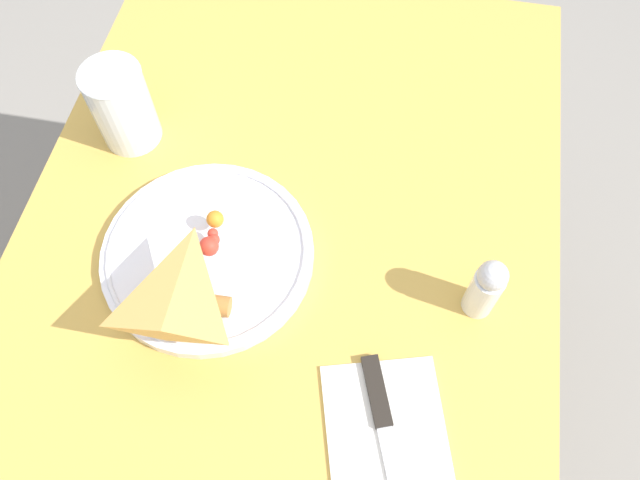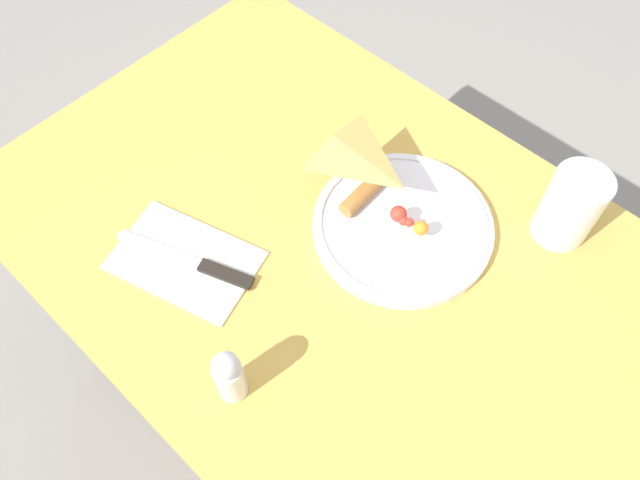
% 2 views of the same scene
% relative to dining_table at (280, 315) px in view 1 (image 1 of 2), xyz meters
% --- Properties ---
extents(ground_plane, '(6.00, 6.00, 0.00)m').
position_rel_dining_table_xyz_m(ground_plane, '(0.00, 0.00, -0.59)').
color(ground_plane, gray).
extents(dining_table, '(1.09, 0.68, 0.70)m').
position_rel_dining_table_xyz_m(dining_table, '(0.00, 0.00, 0.00)').
color(dining_table, gold).
rests_on(dining_table, ground_plane).
extents(plate_pizza, '(0.26, 0.26, 0.05)m').
position_rel_dining_table_xyz_m(plate_pizza, '(-0.01, -0.09, 0.13)').
color(plate_pizza, white).
rests_on(plate_pizza, dining_table).
extents(milk_glass, '(0.08, 0.08, 0.12)m').
position_rel_dining_table_xyz_m(milk_glass, '(-0.18, -0.24, 0.17)').
color(milk_glass, white).
rests_on(milk_glass, dining_table).
extents(napkin_folded, '(0.23, 0.18, 0.00)m').
position_rel_dining_table_xyz_m(napkin_folded, '(0.17, 0.16, 0.11)').
color(napkin_folded, white).
rests_on(napkin_folded, dining_table).
extents(butter_knife, '(0.21, 0.09, 0.01)m').
position_rel_dining_table_xyz_m(butter_knife, '(0.16, 0.16, 0.12)').
color(butter_knife, black).
rests_on(butter_knife, napkin_folded).
extents(salt_shaker, '(0.04, 0.04, 0.10)m').
position_rel_dining_table_xyz_m(salt_shaker, '(-0.01, 0.24, 0.16)').
color(salt_shaker, white).
rests_on(salt_shaker, dining_table).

